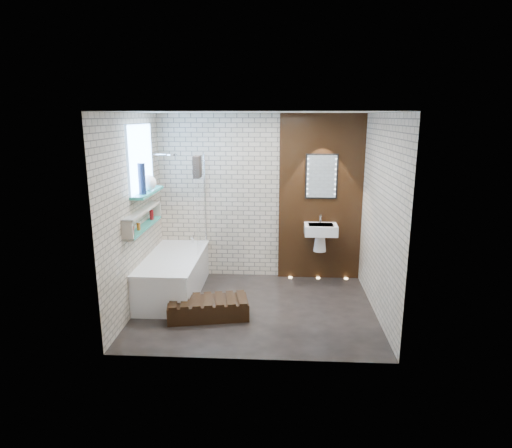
# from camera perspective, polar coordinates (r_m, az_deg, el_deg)

# --- Properties ---
(ground) EXTENTS (3.20, 3.20, 0.00)m
(ground) POSITION_cam_1_polar(r_m,az_deg,el_deg) (6.13, -0.08, -10.84)
(ground) COLOR black
(ground) RESTS_ON ground
(room_shell) EXTENTS (3.24, 3.20, 2.60)m
(room_shell) POSITION_cam_1_polar(r_m,az_deg,el_deg) (5.71, -0.08, 1.10)
(room_shell) COLOR tan
(room_shell) RESTS_ON ground
(walnut_panel) EXTENTS (1.30, 0.06, 2.60)m
(walnut_panel) POSITION_cam_1_polar(r_m,az_deg,el_deg) (6.98, 8.34, 3.29)
(walnut_panel) COLOR black
(walnut_panel) RESTS_ON ground
(clerestory_window) EXTENTS (0.18, 1.00, 0.94)m
(clerestory_window) POSITION_cam_1_polar(r_m,az_deg,el_deg) (6.24, -14.56, 7.34)
(clerestory_window) COLOR #7FADE0
(clerestory_window) RESTS_ON room_shell
(display_niche) EXTENTS (0.14, 1.30, 0.26)m
(display_niche) POSITION_cam_1_polar(r_m,az_deg,el_deg) (6.15, -14.37, 0.64)
(display_niche) COLOR teal
(display_niche) RESTS_ON room_shell
(bathtub) EXTENTS (0.79, 1.74, 0.70)m
(bathtub) POSITION_cam_1_polar(r_m,az_deg,el_deg) (6.61, -10.59, -6.49)
(bathtub) COLOR white
(bathtub) RESTS_ON ground
(bath_screen) EXTENTS (0.01, 0.78, 1.40)m
(bath_screen) POSITION_cam_1_polar(r_m,az_deg,el_deg) (6.68, -7.12, 2.69)
(bath_screen) COLOR white
(bath_screen) RESTS_ON bathtub
(towel) EXTENTS (0.09, 0.24, 0.31)m
(towel) POSITION_cam_1_polar(r_m,az_deg,el_deg) (6.39, -7.61, 7.35)
(towel) COLOR black
(towel) RESTS_ON bath_screen
(shower_head) EXTENTS (0.18, 0.18, 0.02)m
(shower_head) POSITION_cam_1_polar(r_m,az_deg,el_deg) (6.73, -10.86, 8.83)
(shower_head) COLOR silver
(shower_head) RESTS_ON room_shell
(washbasin) EXTENTS (0.50, 0.36, 0.58)m
(washbasin) POSITION_cam_1_polar(r_m,az_deg,el_deg) (6.90, 8.34, -1.19)
(washbasin) COLOR white
(washbasin) RESTS_ON walnut_panel
(led_mirror) EXTENTS (0.50, 0.02, 0.70)m
(led_mirror) POSITION_cam_1_polar(r_m,az_deg,el_deg) (6.88, 8.47, 6.09)
(led_mirror) COLOR black
(led_mirror) RESTS_ON walnut_panel
(walnut_step) EXTENTS (1.10, 0.64, 0.23)m
(walnut_step) POSITION_cam_1_polar(r_m,az_deg,el_deg) (5.87, -6.21, -10.85)
(walnut_step) COLOR black
(walnut_step) RESTS_ON ground
(niche_bottles) EXTENTS (0.06, 0.91, 0.14)m
(niche_bottles) POSITION_cam_1_polar(r_m,az_deg,el_deg) (6.18, -14.31, 0.32)
(niche_bottles) COLOR maroon
(niche_bottles) RESTS_ON display_niche
(sill_vases) EXTENTS (0.22, 0.44, 0.41)m
(sill_vases) POSITION_cam_1_polar(r_m,az_deg,el_deg) (6.20, -13.95, 5.33)
(sill_vases) COLOR #151F3A
(sill_vases) RESTS_ON clerestory_window
(floor_uplights) EXTENTS (0.96, 0.06, 0.01)m
(floor_uplights) POSITION_cam_1_polar(r_m,az_deg,el_deg) (7.25, 8.03, -6.92)
(floor_uplights) COLOR #FFD899
(floor_uplights) RESTS_ON ground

